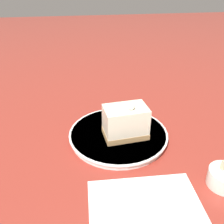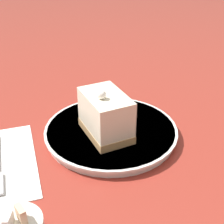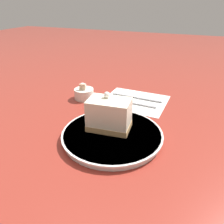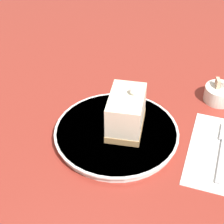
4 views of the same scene
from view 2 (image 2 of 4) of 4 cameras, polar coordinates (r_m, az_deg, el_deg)
ground_plane at (r=0.61m, az=0.64°, el=-5.59°), size 4.00×4.00×0.00m
plate at (r=0.62m, az=-0.59°, el=-3.60°), size 0.26×0.26×0.02m
cake_slice at (r=0.58m, az=-1.17°, el=-0.56°), size 0.08×0.12×0.10m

